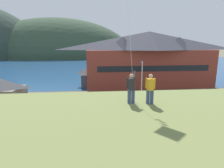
{
  "coord_description": "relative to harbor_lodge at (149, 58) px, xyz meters",
  "views": [
    {
      "loc": [
        -1.64,
        -19.35,
        9.28
      ],
      "look_at": [
        1.0,
        9.0,
        3.2
      ],
      "focal_mm": 31.05,
      "sensor_mm": 36.0,
      "label": 1
    }
  ],
  "objects": [
    {
      "name": "parked_car_mid_row_far",
      "position": [
        -14.69,
        -21.15,
        -5.06
      ],
      "size": [
        4.35,
        2.35,
        1.82
      ],
      "color": "#B28923",
      "rests_on": "parking_lot_pad"
    },
    {
      "name": "parked_car_front_row_red",
      "position": [
        -13.76,
        -15.32,
        -5.06
      ],
      "size": [
        4.35,
        2.36,
        1.82
      ],
      "color": "#9EA3A8",
      "rests_on": "parking_lot_pad"
    },
    {
      "name": "parked_car_corner_spot",
      "position": [
        -18.39,
        -16.22,
        -5.06
      ],
      "size": [
        4.31,
        2.28,
        1.82
      ],
      "color": "#9EA3A8",
      "rests_on": "parking_lot_pad"
    },
    {
      "name": "parked_car_back_row_left",
      "position": [
        -8.09,
        -14.86,
        -5.06
      ],
      "size": [
        4.24,
        2.13,
        1.82
      ],
      "color": "#B28923",
      "rests_on": "parking_lot_pad"
    },
    {
      "name": "person_companion",
      "position": [
        -8.59,
        -30.5,
        0.63
      ],
      "size": [
        0.53,
        0.4,
        1.74
      ],
      "color": "#384770",
      "rests_on": "grassy_hill_foreground"
    },
    {
      "name": "harbor_lodge",
      "position": [
        0.0,
        0.0,
        0.0
      ],
      "size": [
        28.12,
        9.53,
        11.6
      ],
      "color": "brown",
      "rests_on": "ground"
    },
    {
      "name": "far_hill_east_peak",
      "position": [
        -37.47,
        96.86,
        -6.13
      ],
      "size": [
        105.1,
        61.53,
        51.35
      ],
      "primitive_type": "ellipsoid",
      "color": "#334733",
      "rests_on": "ground"
    },
    {
      "name": "parked_car_back_row_right",
      "position": [
        -1.28,
        -21.05,
        -5.06
      ],
      "size": [
        4.32,
        2.3,
        1.82
      ],
      "color": "#236633",
      "rests_on": "parking_lot_pad"
    },
    {
      "name": "parked_car_mid_row_center",
      "position": [
        -7.23,
        -22.28,
        -5.06
      ],
      "size": [
        4.33,
        2.31,
        1.82
      ],
      "color": "#B28923",
      "rests_on": "parking_lot_pad"
    },
    {
      "name": "ground_plane",
      "position": [
        -10.12,
        -21.65,
        -6.13
      ],
      "size": [
        600.0,
        600.0,
        0.0
      ],
      "primitive_type": "plane",
      "color": "#66604C"
    },
    {
      "name": "parking_lot_pad",
      "position": [
        -10.12,
        -16.65,
        -6.08
      ],
      "size": [
        40.0,
        20.0,
        0.1
      ],
      "primitive_type": "cube",
      "color": "slate",
      "rests_on": "ground"
    },
    {
      "name": "person_kite_flyer",
      "position": [
        -9.64,
        -30.29,
        0.64
      ],
      "size": [
        0.58,
        0.63,
        1.86
      ],
      "color": "#384770",
      "rests_on": "grassy_hill_foreground"
    },
    {
      "name": "parking_light_pole",
      "position": [
        -4.18,
        -11.09,
        -2.38
      ],
      "size": [
        0.24,
        0.78,
        6.25
      ],
      "color": "#ADADB2",
      "rests_on": "parking_lot_pad"
    },
    {
      "name": "moored_boat_wharfside",
      "position": [
        -12.04,
        10.83,
        -5.4
      ],
      "size": [
        2.85,
        8.52,
        2.16
      ],
      "color": "#23564C",
      "rests_on": "ground"
    },
    {
      "name": "wharf_dock",
      "position": [
        -8.32,
        11.16,
        -5.78
      ],
      "size": [
        3.2,
        11.85,
        0.7
      ],
      "color": "#70604C",
      "rests_on": "ground"
    },
    {
      "name": "moored_boat_outer_mooring",
      "position": [
        -5.04,
        10.85,
        -5.4
      ],
      "size": [
        2.53,
        6.2,
        2.16
      ],
      "color": "navy",
      "rests_on": "ground"
    },
    {
      "name": "parked_car_front_row_end",
      "position": [
        -0.29,
        -15.58,
        -5.06
      ],
      "size": [
        4.27,
        2.19,
        1.82
      ],
      "color": "#B28923",
      "rests_on": "parking_lot_pad"
    },
    {
      "name": "storage_shed_waterside",
      "position": [
        -12.49,
        1.15,
        -3.81
      ],
      "size": [
        4.67,
        5.63,
        4.45
      ],
      "color": "#474C56",
      "rests_on": "ground"
    },
    {
      "name": "bay_water",
      "position": [
        -10.12,
        38.35,
        -6.11
      ],
      "size": [
        360.0,
        84.0,
        0.03
      ],
      "primitive_type": "cube",
      "color": "navy",
      "rests_on": "ground"
    }
  ]
}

